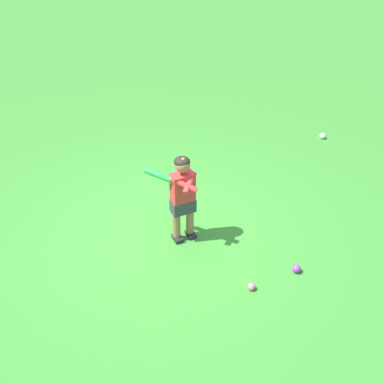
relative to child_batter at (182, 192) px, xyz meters
The scene contains 5 objects.
ground_plane 0.70m from the child_batter, behind, with size 40.00×40.00×0.00m, color #38842D.
child_batter is the anchor object (origin of this frame).
play_ball_center_lawn 1.48m from the child_batter, ahead, with size 0.09×0.09×0.09m, color purple.
play_ball_behind_batter 1.25m from the child_batter, 29.03° to the right, with size 0.08×0.08×0.08m, color pink.
play_ball_midfield 3.42m from the child_batter, 67.54° to the left, with size 0.10×0.10×0.10m, color white.
Camera 1 is at (1.67, -3.60, 3.35)m, focal length 40.64 mm.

